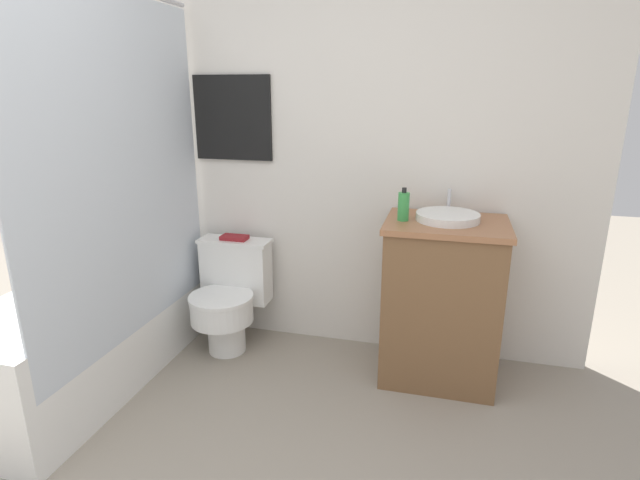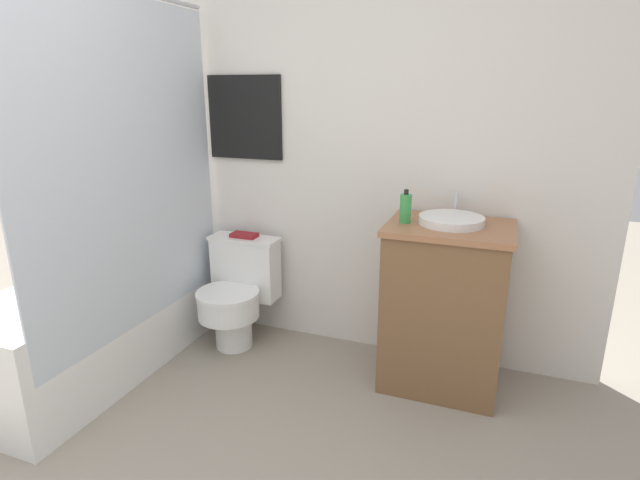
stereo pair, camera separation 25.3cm
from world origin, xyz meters
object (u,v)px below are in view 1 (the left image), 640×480
toilet (229,295)px  book_on_tank (234,238)px  sink (448,217)px  soap_bottle (403,206)px

toilet → book_on_tank: bearing=90.0°
sink → soap_bottle: soap_bottle is taller
toilet → sink: (1.24, 0.01, 0.56)m
book_on_tank → soap_bottle: bearing=-9.1°
sink → book_on_tank: (-1.24, 0.11, -0.24)m
toilet → sink: bearing=0.4°
toilet → soap_bottle: bearing=-2.7°
toilet → book_on_tank: (-0.00, 0.12, 0.33)m
soap_bottle → book_on_tank: size_ratio=1.05×
toilet → book_on_tank: book_on_tank is taller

